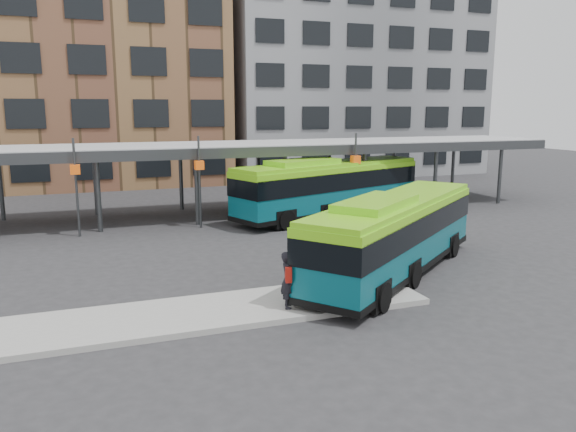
% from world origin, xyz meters
% --- Properties ---
extents(ground, '(120.00, 120.00, 0.00)m').
position_xyz_m(ground, '(0.00, 0.00, 0.00)').
color(ground, '#28282B').
rests_on(ground, ground).
extents(boarding_island, '(14.00, 3.00, 0.18)m').
position_xyz_m(boarding_island, '(-5.50, -3.00, 0.09)').
color(boarding_island, gray).
rests_on(boarding_island, ground).
extents(canopy, '(40.00, 6.53, 4.80)m').
position_xyz_m(canopy, '(-0.06, 12.87, 3.91)').
color(canopy, '#999B9E').
rests_on(canopy, ground).
extents(building_brick, '(26.00, 14.00, 22.00)m').
position_xyz_m(building_brick, '(-10.00, 32.00, 11.00)').
color(building_brick, brown).
rests_on(building_brick, ground).
extents(building_grey, '(24.00, 14.00, 20.00)m').
position_xyz_m(building_grey, '(16.00, 32.00, 10.00)').
color(building_grey, slate).
rests_on(building_grey, ground).
extents(bus_front, '(10.50, 8.94, 3.15)m').
position_xyz_m(bus_front, '(2.11, -1.24, 1.64)').
color(bus_front, '#08505D').
rests_on(bus_front, ground).
extents(bus_rear, '(12.58, 6.75, 3.43)m').
position_xyz_m(bus_rear, '(4.61, 10.25, 1.78)').
color(bus_rear, '#08505D').
rests_on(bus_rear, ground).
extents(pedestrian, '(0.57, 0.73, 1.76)m').
position_xyz_m(pedestrian, '(-3.04, -3.65, 1.07)').
color(pedestrian, black).
rests_on(pedestrian, boarding_island).
extents(bike_rack, '(5.38, 1.70, 1.08)m').
position_xyz_m(bike_rack, '(12.47, 12.04, 0.49)').
color(bike_rack, slate).
rests_on(bike_rack, ground).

